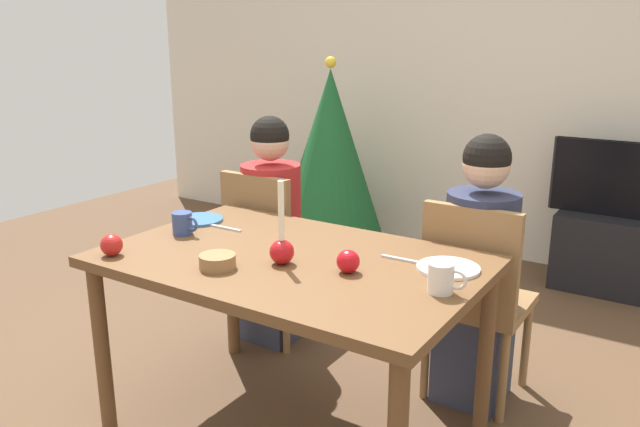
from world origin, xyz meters
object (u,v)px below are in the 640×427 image
object	(u,v)px
bowl_walnuts	(218,261)
chair_right	(475,291)
person_left_child	(272,234)
mug_left	(183,223)
candle_centerpiece	(282,247)
dining_table	(291,277)
mug_right	(442,278)
apple_by_left_plate	(112,245)
plate_right	(448,268)
tv_stand	(610,253)
person_right_child	(478,276)
christmas_tree	(330,154)
chair_left	(268,246)
plate_left	(199,220)
apple_near_candle	(348,261)
tv	(619,179)

from	to	relation	value
bowl_walnuts	chair_right	bearing A→B (deg)	52.06
person_left_child	mug_left	size ratio (longest dim) A/B	9.24
candle_centerpiece	mug_left	xyz separation A→B (m)	(-0.55, 0.06, -0.02)
dining_table	mug_right	xyz separation A→B (m)	(0.60, -0.02, 0.13)
dining_table	apple_by_left_plate	world-z (taller)	apple_by_left_plate
plate_right	tv_stand	bearing A→B (deg)	82.98
person_right_child	candle_centerpiece	xyz separation A→B (m)	(-0.49, -0.72, 0.24)
apple_by_left_plate	christmas_tree	bearing A→B (deg)	101.71
mug_left	apple_by_left_plate	distance (m)	0.34
christmas_tree	apple_by_left_plate	xyz separation A→B (m)	(0.48, -2.32, 0.06)
person_right_child	plate_right	size ratio (longest dim) A/B	5.28
candle_centerpiece	tv_stand	bearing A→B (deg)	71.69
chair_left	plate_left	xyz separation A→B (m)	(-0.04, -0.44, 0.24)
apple_near_candle	apple_by_left_plate	size ratio (longest dim) A/B	0.99
mug_left	apple_by_left_plate	world-z (taller)	mug_left
chair_right	apple_by_left_plate	world-z (taller)	chair_right
tv	plate_left	world-z (taller)	tv
christmas_tree	plate_left	distance (m)	1.86
chair_left	christmas_tree	size ratio (longest dim) A/B	0.64
apple_by_left_plate	mug_left	bearing A→B (deg)	84.02
candle_centerpiece	bowl_walnuts	bearing A→B (deg)	-136.13
mug_right	apple_by_left_plate	size ratio (longest dim) A/B	1.56
dining_table	candle_centerpiece	distance (m)	0.17
person_right_child	bowl_walnuts	bearing A→B (deg)	-126.90
chair_left	candle_centerpiece	xyz separation A→B (m)	(0.59, -0.69, 0.30)
tv_stand	chair_left	bearing A→B (deg)	-129.20
dining_table	bowl_walnuts	distance (m)	0.30
mug_left	apple_near_candle	bearing A→B (deg)	-0.75
person_left_child	bowl_walnuts	distance (m)	1.00
person_right_child	apple_by_left_plate	xyz separation A→B (m)	(-1.08, -0.99, 0.22)
person_right_child	tv_stand	xyz separation A→B (m)	(0.29, 1.66, -0.33)
plate_left	plate_right	bearing A→B (deg)	1.22
mug_left	bowl_walnuts	bearing A→B (deg)	-29.96
chair_right	mug_right	xyz separation A→B (m)	(0.09, -0.63, 0.29)
person_left_child	apple_near_candle	size ratio (longest dim) A/B	14.27
plate_left	mug_left	size ratio (longest dim) A/B	1.67
mug_left	bowl_walnuts	size ratio (longest dim) A/B	0.98
christmas_tree	candle_centerpiece	size ratio (longest dim) A/B	4.59
mug_left	apple_by_left_plate	bearing A→B (deg)	-95.98
plate_right	person_right_child	bearing A→B (deg)	94.25
dining_table	person_left_child	distance (m)	0.87
chair_right	apple_near_candle	bearing A→B (deg)	-111.50
christmas_tree	mug_right	world-z (taller)	christmas_tree
bowl_walnuts	tv	bearing A→B (deg)	69.43
plate_right	apple_by_left_plate	xyz separation A→B (m)	(-1.12, -0.54, 0.04)
christmas_tree	apple_near_candle	world-z (taller)	christmas_tree
christmas_tree	apple_by_left_plate	world-z (taller)	christmas_tree
apple_by_left_plate	candle_centerpiece	bearing A→B (deg)	24.85
chair_left	bowl_walnuts	world-z (taller)	chair_left
tv_stand	bowl_walnuts	xyz separation A→B (m)	(-0.95, -2.54, 0.54)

